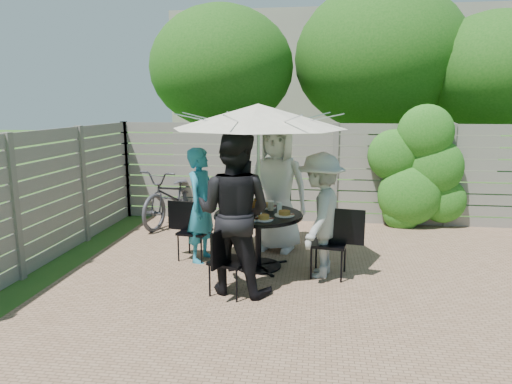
# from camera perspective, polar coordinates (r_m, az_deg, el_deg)

# --- Properties ---
(backyard_envelope) EXTENTS (60.00, 60.00, 5.00)m
(backyard_envelope) POSITION_cam_1_polar(r_m,az_deg,el_deg) (15.64, 9.49, 12.41)
(backyard_envelope) COLOR #2E591B
(backyard_envelope) RESTS_ON ground
(patio_table) EXTENTS (1.37, 1.37, 0.76)m
(patio_table) POSITION_cam_1_polar(r_m,az_deg,el_deg) (6.09, 0.29, -4.78)
(patio_table) COLOR black
(patio_table) RESTS_ON ground
(umbrella) EXTENTS (2.68, 2.68, 2.19)m
(umbrella) POSITION_cam_1_polar(r_m,az_deg,el_deg) (5.86, 0.30, 9.43)
(umbrella) COLOR silver
(umbrella) RESTS_ON ground
(chair_back) EXTENTS (0.59, 0.75, 0.98)m
(chair_back) POSITION_cam_1_polar(r_m,az_deg,el_deg) (7.04, 2.95, -4.59)
(chair_back) COLOR black
(chair_back) RESTS_ON ground
(person_back) EXTENTS (1.04, 0.79, 1.91)m
(person_back) POSITION_cam_1_polar(r_m,az_deg,el_deg) (6.76, 2.66, 0.51)
(person_back) COLOR silver
(person_back) RESTS_ON ground
(chair_left) EXTENTS (0.63, 0.47, 0.84)m
(chair_left) POSITION_cam_1_polar(r_m,az_deg,el_deg) (6.54, -7.74, -6.29)
(chair_left) COLOR black
(chair_left) RESTS_ON ground
(person_left) EXTENTS (0.50, 0.65, 1.60)m
(person_left) POSITION_cam_1_polar(r_m,az_deg,el_deg) (6.34, -6.79, -1.69)
(person_left) COLOR teal
(person_left) RESTS_ON ground
(chair_front) EXTENTS (0.51, 0.64, 0.84)m
(chair_front) POSITION_cam_1_polar(r_m,az_deg,el_deg) (5.33, -3.28, -10.29)
(chair_front) COLOR black
(chair_front) RESTS_ON ground
(person_front) EXTENTS (1.05, 0.90, 1.90)m
(person_front) POSITION_cam_1_polar(r_m,az_deg,el_deg) (5.24, -2.77, -2.67)
(person_front) COLOR black
(person_front) RESTS_ON ground
(chair_right) EXTENTS (0.68, 0.50, 0.90)m
(chair_right) POSITION_cam_1_polar(r_m,az_deg,el_deg) (5.93, 9.19, -7.98)
(chair_right) COLOR black
(chair_right) RESTS_ON ground
(person_right) EXTENTS (0.80, 1.13, 1.60)m
(person_right) POSITION_cam_1_polar(r_m,az_deg,el_deg) (5.81, 8.04, -2.94)
(person_right) COLOR #9A9C97
(person_right) RESTS_ON ground
(plate_back) EXTENTS (0.26, 0.26, 0.06)m
(plate_back) POSITION_cam_1_polar(r_m,az_deg,el_deg) (6.36, 1.38, -1.74)
(plate_back) COLOR white
(plate_back) RESTS_ON patio_table
(plate_left) EXTENTS (0.26, 0.26, 0.06)m
(plate_left) POSITION_cam_1_polar(r_m,az_deg,el_deg) (6.15, -2.87, -2.19)
(plate_left) COLOR white
(plate_left) RESTS_ON patio_table
(plate_front) EXTENTS (0.26, 0.26, 0.06)m
(plate_front) POSITION_cam_1_polar(r_m,az_deg,el_deg) (5.70, -0.93, -3.25)
(plate_front) COLOR white
(plate_front) RESTS_ON patio_table
(plate_right) EXTENTS (0.26, 0.26, 0.06)m
(plate_right) POSITION_cam_1_polar(r_m,az_deg,el_deg) (5.92, 3.57, -2.73)
(plate_right) COLOR white
(plate_right) RESTS_ON patio_table
(plate_extra) EXTENTS (0.24, 0.24, 0.06)m
(plate_extra) POSITION_cam_1_polar(r_m,az_deg,el_deg) (5.69, 0.98, -3.26)
(plate_extra) COLOR white
(plate_extra) RESTS_ON patio_table
(glass_back) EXTENTS (0.07, 0.07, 0.14)m
(glass_back) POSITION_cam_1_polar(r_m,az_deg,el_deg) (6.29, 0.18, -1.46)
(glass_back) COLOR silver
(glass_back) RESTS_ON patio_table
(glass_left) EXTENTS (0.07, 0.07, 0.14)m
(glass_left) POSITION_cam_1_polar(r_m,az_deg,el_deg) (6.01, -2.38, -2.05)
(glass_left) COLOR silver
(glass_left) RESTS_ON patio_table
(glass_front) EXTENTS (0.07, 0.07, 0.14)m
(glass_front) POSITION_cam_1_polar(r_m,az_deg,el_deg) (5.74, 0.40, -2.66)
(glass_front) COLOR silver
(glass_front) RESTS_ON patio_table
(glass_right) EXTENTS (0.07, 0.07, 0.14)m
(glass_right) POSITION_cam_1_polar(r_m,az_deg,el_deg) (6.03, 2.95, -2.01)
(glass_right) COLOR silver
(glass_right) RESTS_ON patio_table
(syrup_jug) EXTENTS (0.09, 0.09, 0.16)m
(syrup_jug) POSITION_cam_1_polar(r_m,az_deg,el_deg) (6.08, -0.09, -1.80)
(syrup_jug) COLOR #59280C
(syrup_jug) RESTS_ON patio_table
(coffee_cup) EXTENTS (0.08, 0.08, 0.12)m
(coffee_cup) POSITION_cam_1_polar(r_m,az_deg,el_deg) (6.19, 1.85, -1.76)
(coffee_cup) COLOR #C6B293
(coffee_cup) RESTS_ON patio_table
(bicycle) EXTENTS (1.13, 2.08, 1.04)m
(bicycle) POSITION_cam_1_polar(r_m,az_deg,el_deg) (8.52, -10.14, -0.44)
(bicycle) COLOR #333338
(bicycle) RESTS_ON ground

